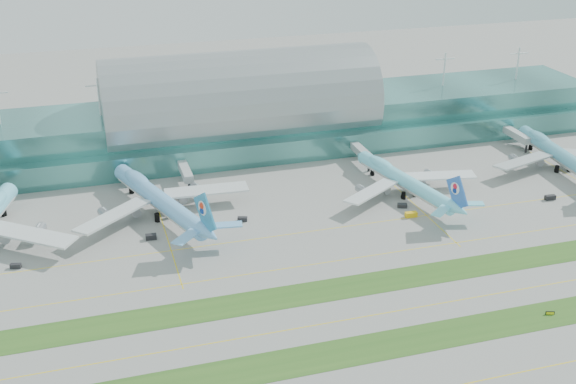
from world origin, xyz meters
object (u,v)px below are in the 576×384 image
object	(u,v)px
terminal	(241,117)
taxiway_sign_east	(550,313)
airliner_b	(158,198)
airliner_c	(404,180)
airliner_d	(559,154)

from	to	relation	value
terminal	taxiway_sign_east	xyz separation A→B (m)	(52.24, -156.85, -13.70)
airliner_b	taxiway_sign_east	distance (m)	136.88
airliner_b	airliner_c	bearing A→B (deg)	-24.30
airliner_c	taxiway_sign_east	bearing A→B (deg)	-98.59
airliner_b	taxiway_sign_east	world-z (taller)	airliner_b
airliner_c	airliner_b	bearing A→B (deg)	163.57
airliner_b	airliner_d	distance (m)	166.28
airliner_d	taxiway_sign_east	world-z (taller)	airliner_d
airliner_b	terminal	bearing A→B (deg)	34.24
terminal	airliner_b	size ratio (longest dim) A/B	4.52
airliner_d	taxiway_sign_east	bearing A→B (deg)	-121.56
airliner_b	airliner_c	distance (m)	93.12
airliner_d	taxiway_sign_east	xyz separation A→B (m)	(-69.20, -93.62, -5.69)
terminal	airliner_b	bearing A→B (deg)	-126.52
terminal	airliner_d	xyz separation A→B (m)	(121.44, -63.22, -8.01)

